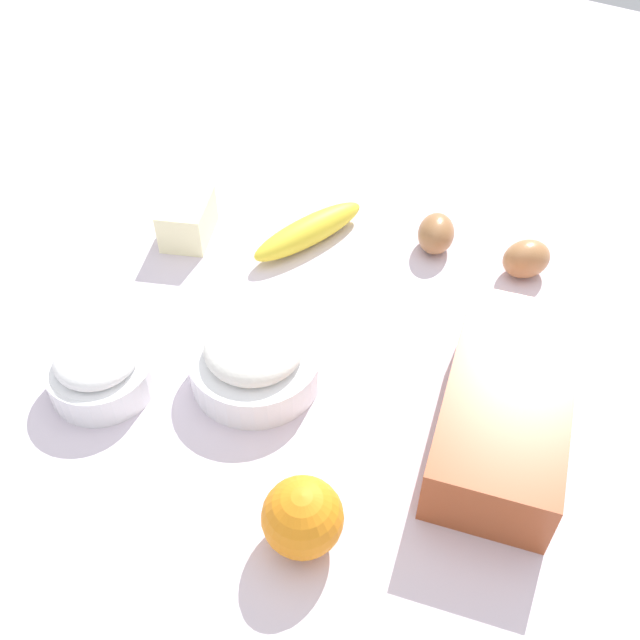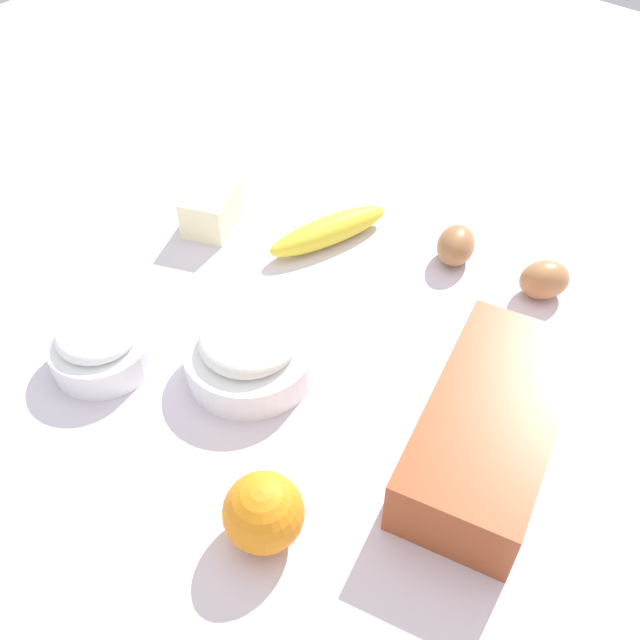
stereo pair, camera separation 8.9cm
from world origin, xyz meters
name	(u,v)px [view 2 (the right image)]	position (x,y,z in m)	size (l,w,h in m)	color
ground_plane	(320,347)	(0.00, 0.00, -0.01)	(2.40, 2.40, 0.02)	silver
loaf_pan	(490,427)	(0.01, 0.24, 0.04)	(0.30, 0.19, 0.08)	#9E4723
flour_bowl	(249,352)	(0.09, -0.03, 0.03)	(0.16, 0.16, 0.07)	white
sugar_bowl	(100,345)	(0.19, -0.18, 0.03)	(0.12, 0.12, 0.07)	white
banana	(329,231)	(-0.16, -0.12, 0.02)	(0.19, 0.04, 0.04)	yellow
orange_fruit	(264,513)	(0.24, 0.12, 0.04)	(0.08, 0.08, 0.08)	orange
butter_block	(212,208)	(-0.08, -0.27, 0.03)	(0.09, 0.06, 0.06)	#F4EDB2
egg_near_butter	(544,280)	(-0.26, 0.17, 0.03)	(0.05, 0.05, 0.07)	#AD7547
egg_beside_bowl	(456,245)	(-0.24, 0.04, 0.03)	(0.05, 0.05, 0.07)	#A26D42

